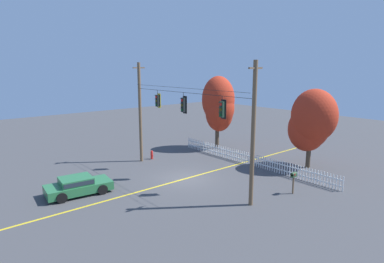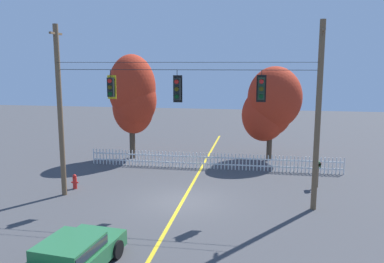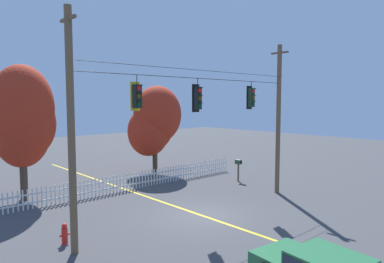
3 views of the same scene
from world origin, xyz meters
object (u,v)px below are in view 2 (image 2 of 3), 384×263
at_px(traffic_signal_northbound_secondary, 177,89).
at_px(traffic_signal_southbound_primary, 111,87).
at_px(parked_car, 72,255).
at_px(autumn_maple_mid, 271,105).
at_px(roadside_mailbox, 318,166).
at_px(autumn_maple_near_fence, 133,97).
at_px(traffic_signal_northbound_primary, 261,89).
at_px(fire_hydrant, 75,182).

bearing_deg(traffic_signal_northbound_secondary, traffic_signal_southbound_primary, -179.98).
bearing_deg(parked_car, autumn_maple_mid, 68.61).
distance_m(traffic_signal_northbound_secondary, roadside_mailbox, 8.84).
xyz_separation_m(traffic_signal_northbound_secondary, autumn_maple_near_fence, (-4.83, 8.35, -1.10)).
distance_m(traffic_signal_northbound_primary, autumn_maple_near_fence, 12.09).
relative_size(traffic_signal_northbound_secondary, roadside_mailbox, 1.04).
distance_m(parked_car, fire_hydrant, 9.06).
bearing_deg(traffic_signal_northbound_secondary, autumn_maple_near_fence, 120.07).
height_order(traffic_signal_southbound_primary, traffic_signal_northbound_primary, same).
bearing_deg(traffic_signal_northbound_secondary, parked_car, -105.12).
bearing_deg(roadside_mailbox, traffic_signal_northbound_secondary, -153.74).
bearing_deg(parked_car, autumn_maple_near_fence, 100.55).
bearing_deg(traffic_signal_northbound_primary, fire_hydrant, 174.00).
bearing_deg(fire_hydrant, autumn_maple_mid, 39.06).
height_order(autumn_maple_near_fence, autumn_maple_mid, autumn_maple_near_fence).
bearing_deg(parked_car, roadside_mailbox, 50.03).
relative_size(parked_car, fire_hydrant, 5.39).
height_order(autumn_maple_near_fence, fire_hydrant, autumn_maple_near_fence).
bearing_deg(traffic_signal_northbound_secondary, fire_hydrant, 170.10).
distance_m(fire_hydrant, roadside_mailbox, 13.01).
bearing_deg(autumn_maple_mid, autumn_maple_near_fence, -173.46).
xyz_separation_m(traffic_signal_southbound_primary, traffic_signal_northbound_secondary, (3.21, 0.00, -0.05)).
bearing_deg(autumn_maple_mid, traffic_signal_southbound_primary, -129.53).
height_order(traffic_signal_southbound_primary, fire_hydrant, traffic_signal_southbound_primary).
bearing_deg(parked_car, traffic_signal_southbound_primary, 100.06).
relative_size(traffic_signal_northbound_secondary, fire_hydrant, 1.92).
height_order(traffic_signal_northbound_primary, autumn_maple_mid, autumn_maple_mid).
xyz_separation_m(traffic_signal_southbound_primary, autumn_maple_mid, (7.78, 9.43, -1.69)).
bearing_deg(traffic_signal_southbound_primary, traffic_signal_northbound_secondary, 0.02).
bearing_deg(autumn_maple_near_fence, fire_hydrant, -97.53).
relative_size(traffic_signal_northbound_primary, fire_hydrant, 1.83).
distance_m(traffic_signal_southbound_primary, traffic_signal_northbound_secondary, 3.22).
bearing_deg(autumn_maple_near_fence, roadside_mailbox, -22.63).
height_order(traffic_signal_southbound_primary, traffic_signal_northbound_secondary, same).
distance_m(autumn_maple_near_fence, autumn_maple_mid, 9.48).
bearing_deg(traffic_signal_northbound_primary, roadside_mailbox, 47.66).
xyz_separation_m(autumn_maple_mid, parked_car, (-6.51, -16.61, -3.18)).
relative_size(autumn_maple_near_fence, roadside_mailbox, 4.98).
height_order(traffic_signal_southbound_primary, autumn_maple_mid, autumn_maple_mid).
distance_m(autumn_maple_near_fence, roadside_mailbox, 13.16).
bearing_deg(roadside_mailbox, fire_hydrant, -169.26).
relative_size(autumn_maple_mid, parked_car, 1.52).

